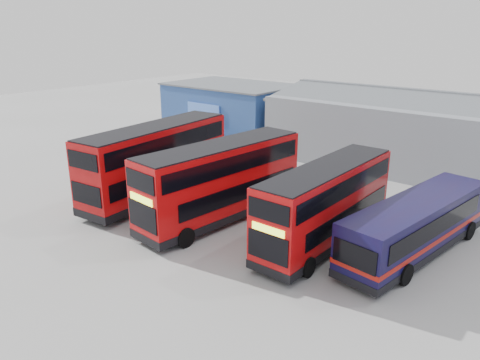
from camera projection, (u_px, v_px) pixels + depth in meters
ground_plane at (216, 229)px, 25.83m from camera, size 120.00×120.00×0.00m
office_block at (232, 110)px, 46.61m from camera, size 12.30×8.32×5.12m
maintenance_shed at (474, 138)px, 34.93m from camera, size 30.50×12.00×5.89m
double_decker_left at (157, 162)px, 29.81m from camera, size 3.77×11.42×4.75m
double_decker_centre at (221, 183)px, 26.33m from camera, size 3.53×10.84×4.51m
double_decker_right at (326, 206)px, 23.47m from camera, size 2.57×9.90×4.17m
single_decker_blue at (416, 228)px, 22.59m from camera, size 3.85×10.69×2.84m
panel_van at (196, 134)px, 43.05m from camera, size 2.12×4.61×1.98m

